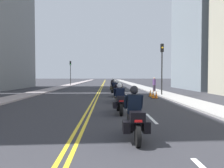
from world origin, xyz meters
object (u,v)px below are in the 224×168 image
object	(u,v)px
motorcycle_0	(135,118)
traffic_cone_1	(150,93)
traffic_cone_2	(153,94)
traffic_light_far	(70,69)
pedestrian_0	(154,85)
motorcycle_4	(113,87)
traffic_cone_0	(156,95)
motorcycle_1	(120,101)
motorcycle_5	(113,85)
traffic_light_near	(162,60)
motorcycle_3	(115,90)
motorcycle_2	(119,93)

from	to	relation	value
motorcycle_0	traffic_cone_1	xyz separation A→B (m)	(3.25, 13.75, -0.32)
traffic_cone_2	traffic_light_far	world-z (taller)	traffic_light_far
pedestrian_0	motorcycle_0	bearing A→B (deg)	147.65
motorcycle_4	pedestrian_0	size ratio (longest dim) A/B	1.17
traffic_cone_0	motorcycle_0	bearing A→B (deg)	-105.86
motorcycle_1	motorcycle_5	xyz separation A→B (m)	(0.17, 18.86, 0.04)
traffic_light_near	traffic_light_far	bearing A→B (deg)	119.59
traffic_light_near	pedestrian_0	distance (m)	5.23
traffic_cone_2	pedestrian_0	distance (m)	7.38
motorcycle_0	motorcycle_3	world-z (taller)	motorcycle_0
traffic_cone_1	traffic_cone_0	bearing A→B (deg)	-84.74
traffic_light_near	traffic_light_far	size ratio (longest dim) A/B	1.02
traffic_light_far	motorcycle_5	bearing A→B (deg)	-59.07
motorcycle_2	pedestrian_0	xyz separation A→B (m)	(4.77, 9.84, 0.26)
motorcycle_0	motorcycle_2	distance (m)	9.42
motorcycle_2	traffic_cone_2	xyz separation A→B (m)	(3.11, 2.67, -0.28)
motorcycle_3	motorcycle_4	size ratio (longest dim) A/B	1.09
traffic_cone_1	traffic_light_far	distance (m)	26.22
traffic_light_near	pedestrian_0	bearing A→B (deg)	86.86
motorcycle_0	pedestrian_0	world-z (taller)	pedestrian_0
motorcycle_4	motorcycle_5	size ratio (longest dim) A/B	0.96
traffic_cone_0	traffic_light_near	distance (m)	4.31
motorcycle_1	motorcycle_2	xyz separation A→B (m)	(0.22, 4.78, 0.03)
motorcycle_3	traffic_cone_2	bearing A→B (deg)	-29.93
motorcycle_2	pedestrian_0	distance (m)	10.94
motorcycle_2	motorcycle_3	bearing A→B (deg)	88.75
motorcycle_5	traffic_light_far	world-z (taller)	traffic_light_far
traffic_light_far	pedestrian_0	world-z (taller)	traffic_light_far
traffic_light_near	motorcycle_2	bearing A→B (deg)	-130.51
motorcycle_2	motorcycle_3	distance (m)	4.53
motorcycle_1	motorcycle_3	world-z (taller)	motorcycle_3
motorcycle_5	traffic_cone_1	distance (m)	10.29
motorcycle_1	motorcycle_4	xyz separation A→B (m)	(0.06, 14.46, 0.03)
motorcycle_4	traffic_cone_0	bearing A→B (deg)	-63.85
motorcycle_1	traffic_cone_1	xyz separation A→B (m)	(3.42, 9.10, -0.29)
traffic_light_near	traffic_light_far	xyz separation A→B (m)	(-12.74, 22.43, -0.08)
traffic_light_far	pedestrian_0	bearing A→B (deg)	-54.01
motorcycle_3	motorcycle_5	bearing A→B (deg)	89.50
traffic_cone_1	motorcycle_5	bearing A→B (deg)	108.43
motorcycle_1	motorcycle_2	bearing A→B (deg)	84.65
motorcycle_3	traffic_light_far	xyz separation A→B (m)	(-8.09, 23.19, 2.74)
traffic_light_near	pedestrian_0	size ratio (longest dim) A/B	2.84
motorcycle_1	motorcycle_2	distance (m)	4.78
motorcycle_2	motorcycle_5	bearing A→B (deg)	87.37
motorcycle_0	traffic_light_near	size ratio (longest dim) A/B	0.43
traffic_cone_2	pedestrian_0	xyz separation A→B (m)	(1.66, 7.17, 0.54)
traffic_cone_1	motorcycle_4	bearing A→B (deg)	122.14
motorcycle_5	traffic_light_near	distance (m)	10.30
motorcycle_2	traffic_light_near	size ratio (longest dim) A/B	0.45
motorcycle_1	traffic_light_near	xyz separation A→B (m)	(4.74, 10.07, 2.86)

